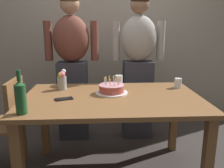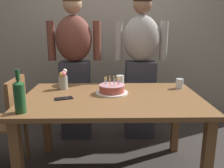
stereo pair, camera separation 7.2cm
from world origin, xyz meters
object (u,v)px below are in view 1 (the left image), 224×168
at_px(person_man_bearded, 72,66).
at_px(dining_chair, 6,118).
at_px(birthday_cake, 112,89).
at_px(water_glass_near, 119,80).
at_px(flower_vase, 62,80).
at_px(person_woman_cardigan, 138,65).
at_px(cell_phone, 64,99).
at_px(water_glass_far, 178,83).
at_px(wine_bottle, 21,97).

height_order(person_man_bearded, dining_chair, person_man_bearded).
bearing_deg(birthday_cake, water_glass_near, 73.45).
height_order(birthday_cake, flower_vase, flower_vase).
bearing_deg(person_woman_cardigan, birthday_cake, 63.48).
distance_m(birthday_cake, cell_phone, 0.43).
distance_m(water_glass_near, cell_phone, 0.66).
distance_m(water_glass_far, cell_phone, 1.09).
xyz_separation_m(wine_bottle, dining_chair, (-0.31, 0.48, -0.35)).
bearing_deg(wine_bottle, water_glass_far, 25.94).
distance_m(cell_phone, flower_vase, 0.33).
xyz_separation_m(water_glass_far, flower_vase, (-1.10, -0.00, 0.04)).
height_order(water_glass_far, dining_chair, dining_chair).
distance_m(water_glass_near, person_man_bearded, 0.65).
bearing_deg(birthday_cake, person_woman_cardigan, 63.48).
xyz_separation_m(wine_bottle, person_woman_cardigan, (0.98, 1.16, 0.01)).
distance_m(water_glass_near, person_woman_cardigan, 0.49).
height_order(birthday_cake, water_glass_far, birthday_cake).
bearing_deg(birthday_cake, water_glass_far, 13.77).
bearing_deg(person_man_bearded, person_woman_cardigan, -180.00).
bearing_deg(person_woman_cardigan, person_man_bearded, 0.00).
height_order(person_man_bearded, person_woman_cardigan, same).
bearing_deg(cell_phone, dining_chair, 142.37).
bearing_deg(dining_chair, water_glass_far, 95.13).
relative_size(water_glass_far, person_man_bearded, 0.06).
relative_size(person_man_bearded, dining_chair, 1.90).
distance_m(wine_bottle, person_man_bearded, 1.18).
height_order(flower_vase, dining_chair, flower_vase).
distance_m(birthday_cake, flower_vase, 0.49).
height_order(water_glass_near, cell_phone, water_glass_near).
xyz_separation_m(birthday_cake, person_woman_cardigan, (0.34, 0.69, 0.10)).
relative_size(birthday_cake, wine_bottle, 0.94).
bearing_deg(cell_phone, water_glass_far, -3.62).
xyz_separation_m(birthday_cake, dining_chair, (-0.95, 0.01, -0.26)).
bearing_deg(wine_bottle, water_glass_near, 46.11).
distance_m(water_glass_far, person_man_bearded, 1.19).
xyz_separation_m(cell_phone, person_man_bearded, (-0.02, 0.85, 0.13)).
relative_size(birthday_cake, dining_chair, 0.33).
relative_size(flower_vase, person_woman_cardigan, 0.11).
bearing_deg(flower_vase, water_glass_far, 0.14).
xyz_separation_m(wine_bottle, person_man_bearded, (0.22, 1.16, 0.01)).
bearing_deg(person_man_bearded, birthday_cake, 121.13).
bearing_deg(cell_phone, wine_bottle, -148.03).
bearing_deg(dining_chair, person_woman_cardigan, 117.52).
relative_size(person_woman_cardigan, dining_chair, 1.90).
bearing_deg(water_glass_near, dining_chair, -165.37).
bearing_deg(flower_vase, person_man_bearded, 85.74).
distance_m(birthday_cake, dining_chair, 0.99).
height_order(birthday_cake, cell_phone, birthday_cake).
distance_m(birthday_cake, water_glass_near, 0.30).
height_order(water_glass_near, dining_chair, dining_chair).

